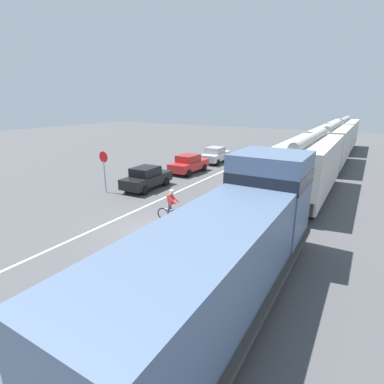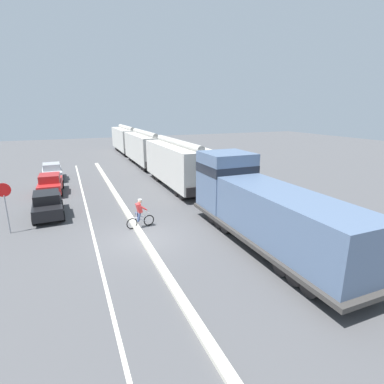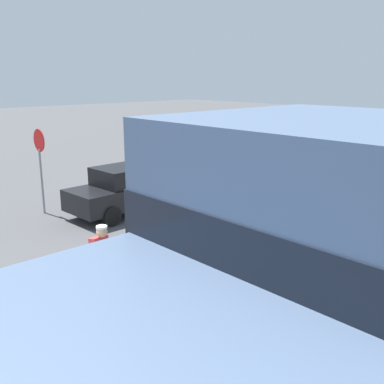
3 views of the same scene
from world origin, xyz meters
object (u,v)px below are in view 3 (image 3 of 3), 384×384
at_px(stop_sign, 40,155).
at_px(parked_car_black, 128,189).
at_px(parked_car_red, 241,166).
at_px(cyclist, 103,268).
at_px(parked_car_silver, 310,152).

bearing_deg(stop_sign, parked_car_black, 48.82).
distance_m(parked_car_red, cyclist, 11.22).
xyz_separation_m(parked_car_black, parked_car_silver, (-0.03, 11.23, 0.00)).
height_order(parked_car_black, parked_car_silver, same).
bearing_deg(parked_car_silver, parked_car_red, -89.83).
bearing_deg(parked_car_black, cyclist, -39.52).
distance_m(cyclist, stop_sign, 7.29).
distance_m(parked_car_black, parked_car_silver, 11.23).
bearing_deg(parked_car_silver, parked_car_black, -89.83).
bearing_deg(parked_car_red, cyclist, -63.33).
bearing_deg(parked_car_silver, stop_sign, -97.90).
relative_size(parked_car_black, stop_sign, 1.48).
distance_m(parked_car_black, parked_car_red, 5.89).
bearing_deg(parked_car_red, parked_car_black, -89.83).
height_order(parked_car_red, cyclist, cyclist).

